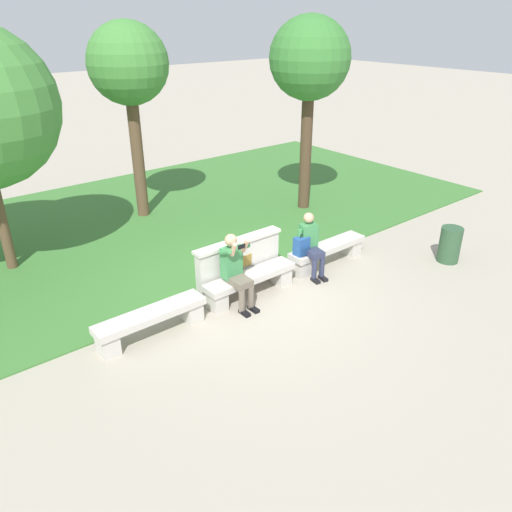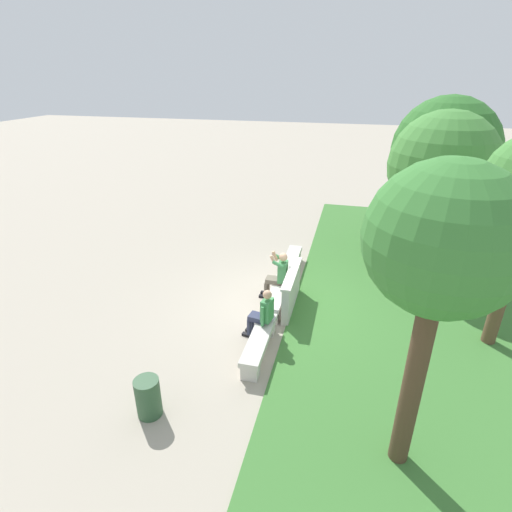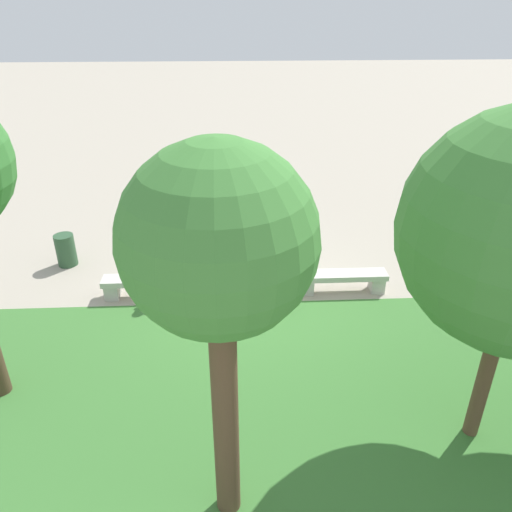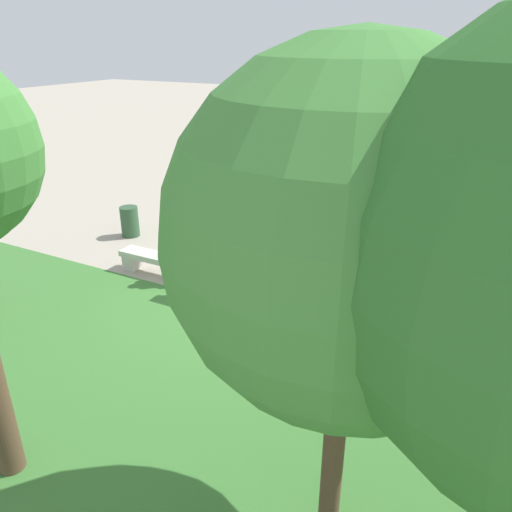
% 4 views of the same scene
% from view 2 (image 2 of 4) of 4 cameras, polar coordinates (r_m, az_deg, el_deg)
% --- Properties ---
extents(ground_plane, '(80.00, 80.00, 0.00)m').
position_cam_2_polar(ground_plane, '(10.48, 3.11, -7.01)').
color(ground_plane, '#A89E8C').
extents(grass_strip, '(17.90, 8.00, 0.03)m').
position_cam_2_polar(grass_strip, '(10.71, 27.09, -9.24)').
color(grass_strip, '#3D7533').
rests_on(grass_strip, ground).
extents(bench_main, '(1.86, 0.40, 0.45)m').
position_cam_2_polar(bench_main, '(12.08, 5.03, -0.86)').
color(bench_main, beige).
rests_on(bench_main, ground).
extents(bench_near, '(1.86, 0.40, 0.45)m').
position_cam_2_polar(bench_near, '(10.33, 3.15, -5.61)').
color(bench_near, beige).
rests_on(bench_near, ground).
extents(bench_mid, '(1.86, 0.40, 0.45)m').
position_cam_2_polar(bench_mid, '(8.68, 0.48, -12.22)').
color(bench_mid, beige).
rests_on(bench_mid, ground).
extents(backrest_wall_with_plaque, '(1.84, 0.24, 1.01)m').
position_cam_2_polar(backrest_wall_with_plaque, '(10.17, 5.06, -4.78)').
color(backrest_wall_with_plaque, beige).
rests_on(backrest_wall_with_plaque, ground).
extents(person_photographer, '(0.47, 0.72, 1.32)m').
position_cam_2_polar(person_photographer, '(10.46, 3.20, -2.45)').
color(person_photographer, black).
rests_on(person_photographer, ground).
extents(person_distant, '(0.47, 0.71, 1.26)m').
position_cam_2_polar(person_distant, '(8.93, 0.95, -8.10)').
color(person_distant, black).
rests_on(person_distant, ground).
extents(backpack, '(0.28, 0.24, 0.43)m').
position_cam_2_polar(backpack, '(9.09, 1.61, -7.81)').
color(backpack, '#234C8C').
rests_on(backpack, bench_mid).
extents(tree_behind_wall, '(1.94, 1.94, 4.70)m').
position_cam_2_polar(tree_behind_wall, '(5.26, 25.14, 1.40)').
color(tree_behind_wall, '#4C3826').
rests_on(tree_behind_wall, ground).
extents(tree_left_background, '(3.14, 3.14, 4.94)m').
position_cam_2_polar(tree_left_background, '(13.79, 25.33, 13.54)').
color(tree_left_background, '#4C3826').
rests_on(tree_left_background, ground).
extents(tree_far_back, '(2.93, 2.93, 4.66)m').
position_cam_2_polar(tree_far_back, '(12.29, 25.11, 11.63)').
color(tree_far_back, brown).
rests_on(tree_far_back, ground).
extents(trash_bin, '(0.44, 0.44, 0.75)m').
position_cam_2_polar(trash_bin, '(7.62, -15.15, -18.90)').
color(trash_bin, '#2D5133').
rests_on(trash_bin, ground).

